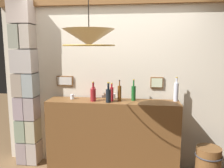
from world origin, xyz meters
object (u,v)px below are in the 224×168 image
Objects in this scene: liquor_bottle_scotch at (134,93)px; glass_tumbler_rocks at (72,97)px; liquor_bottle_bourbon at (93,92)px; liquor_bottle_brandy at (119,93)px; liquor_bottle_amaro at (176,92)px; pendant_lamp at (89,38)px; wooden_barrel at (208,165)px; liquor_bottle_vermouth at (93,94)px; liquor_bottle_whiskey at (112,94)px; glass_tumbler_highball at (114,96)px; liquor_bottle_tequila at (108,95)px.

glass_tumbler_rocks is (-0.89, -0.03, -0.08)m from liquor_bottle_scotch.
liquor_bottle_bourbon is at bearing 16.93° from glass_tumbler_rocks.
liquor_bottle_brandy is 0.70m from glass_tumbler_rocks.
liquor_bottle_scotch is 0.89× the size of liquor_bottle_amaro.
pendant_lamp reaches higher than wooden_barrel.
pendant_lamp is (0.43, -0.71, 0.81)m from glass_tumbler_rocks.
liquor_bottle_vermouth is 1.07× the size of liquor_bottle_whiskey.
glass_tumbler_rocks is at bearing -163.07° from liquor_bottle_bourbon.
liquor_bottle_whiskey is at bearing -23.41° from liquor_bottle_bourbon.
liquor_bottle_vermouth is at bearing -169.73° from liquor_bottle_whiskey.
liquor_bottle_brandy reaches higher than glass_tumbler_rocks.
liquor_bottle_brandy is at bearing 174.18° from wooden_barrel.
liquor_bottle_brandy is 0.79m from liquor_bottle_amaro.
liquor_bottle_amaro is (1.19, -0.02, 0.04)m from liquor_bottle_bourbon.
liquor_bottle_brandy is 0.88× the size of liquor_bottle_amaro.
liquor_bottle_vermouth is 0.57m from liquor_bottle_scotch.
glass_tumbler_rocks is at bearing 177.23° from liquor_bottle_brandy.
liquor_bottle_whiskey reaches higher than liquor_bottle_bourbon.
wooden_barrel is at bearing -27.73° from liquor_bottle_amaro.
glass_tumbler_highball is 0.14× the size of pendant_lamp.
liquor_bottle_brandy is (0.37, 0.05, 0.02)m from liquor_bottle_vermouth.
liquor_bottle_vermouth is 0.48× the size of pendant_lamp.
liquor_bottle_amaro is 1.49m from glass_tumbler_rocks.
liquor_bottle_bourbon is 3.25× the size of glass_tumbler_rocks.
liquor_bottle_tequila is at bearing -109.57° from liquor_bottle_whiskey.
liquor_bottle_vermouth is 1.83m from wooden_barrel.
glass_tumbler_highball is at bearing 169.28° from wooden_barrel.
glass_tumbler_rocks is at bearing 121.13° from pendant_lamp.
glass_tumbler_highball is at bearing 78.73° from liquor_bottle_tequila.
pendant_lamp reaches higher than liquor_bottle_whiskey.
liquor_bottle_amaro is at bearing 3.45° from liquor_bottle_scotch.
wooden_barrel is (1.02, -0.19, -0.93)m from liquor_bottle_scotch.
liquor_bottle_scotch is at bearing 11.34° from liquor_bottle_vermouth.
liquor_bottle_vermouth is 0.32m from glass_tumbler_highball.
liquor_bottle_bourbon is at bearing 178.85° from liquor_bottle_amaro.
glass_tumbler_highball is (0.04, 0.22, -0.07)m from liquor_bottle_tequila.
liquor_bottle_vermouth is 0.99m from pendant_lamp.
liquor_bottle_brandy is at bearing -2.77° from glass_tumbler_rocks.
liquor_bottle_vermouth is at bearing -13.79° from glass_tumbler_rocks.
wooden_barrel is at bearing -10.49° from liquor_bottle_scotch.
liquor_bottle_brandy is 0.18m from glass_tumbler_highball.
liquor_bottle_whiskey reaches higher than wooden_barrel.
pendant_lamp is (-0.17, -0.80, 0.81)m from glass_tumbler_highball.
liquor_bottle_scotch is at bearing -176.55° from liquor_bottle_amaro.
liquor_bottle_brandy is 1.54m from wooden_barrel.
liquor_bottle_brandy reaches higher than liquor_bottle_tequila.
liquor_bottle_brandy is 1.03m from pendant_lamp.
glass_tumbler_highball is 1.59m from wooden_barrel.
liquor_bottle_tequila is 0.17m from liquor_bottle_brandy.
liquor_bottle_scotch is at bearing 57.90° from pendant_lamp.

